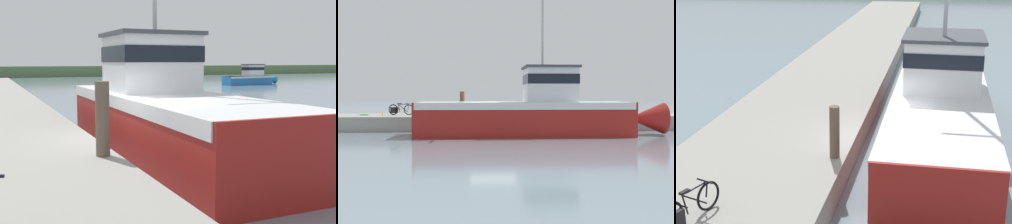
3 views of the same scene
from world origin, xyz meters
The scene contains 5 objects.
ground_plane centered at (0.00, 0.00, 0.00)m, with size 320.00×320.00×0.00m, color gray.
far_shoreline centered at (30.00, 65.25, 0.91)m, with size 180.00×5.00×1.83m, color #567047.
fishing_boat_main centered at (1.52, 2.15, 1.28)m, with size 3.17×13.02×9.42m.
boat_blue_far centered at (24.73, 31.01, 0.89)m, with size 7.69×2.51×2.37m.
mooring_post centered at (-1.29, -1.75, 1.60)m, with size 0.28×0.28×1.47m, color brown.
Camera 1 is at (-3.36, -9.70, 2.72)m, focal length 45.00 mm.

